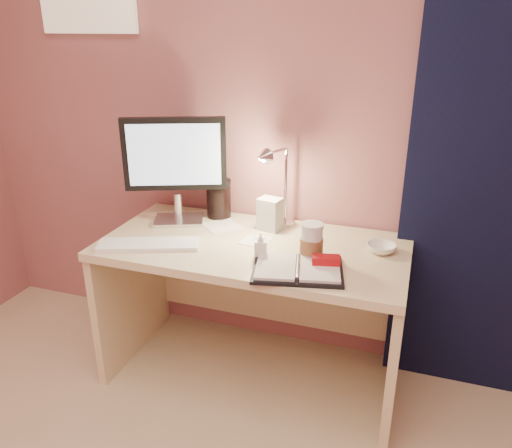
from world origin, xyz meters
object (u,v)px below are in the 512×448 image
(lotion_bottle, at_px, (261,245))
(dark_jar, at_px, (219,200))
(product_box, at_px, (270,214))
(desk_lamp, at_px, (289,181))
(planner, at_px, (300,268))
(desk, at_px, (258,280))
(monitor, at_px, (175,161))
(keyboard, at_px, (149,244))
(coffee_cup, at_px, (312,242))
(bowl, at_px, (381,248))

(lotion_bottle, bearing_deg, dark_jar, 132.04)
(product_box, distance_m, desk_lamp, 0.20)
(planner, distance_m, desk_lamp, 0.49)
(dark_jar, distance_m, desk_lamp, 0.44)
(desk, xyz_separation_m, planner, (0.27, -0.27, 0.24))
(monitor, distance_m, desk_lamp, 0.57)
(keyboard, xyz_separation_m, dark_jar, (0.16, 0.45, 0.08))
(product_box, bearing_deg, dark_jar, 177.22)
(lotion_bottle, relative_size, desk_lamp, 0.28)
(lotion_bottle, xyz_separation_m, product_box, (-0.06, 0.32, 0.02))
(desk_lamp, bearing_deg, keyboard, -122.48)
(lotion_bottle, relative_size, product_box, 0.73)
(keyboard, height_order, desk_lamp, desk_lamp)
(lotion_bottle, bearing_deg, monitor, 153.46)
(planner, distance_m, dark_jar, 0.73)
(keyboard, xyz_separation_m, planner, (0.71, -0.02, 0.00))
(keyboard, relative_size, coffee_cup, 2.80)
(keyboard, relative_size, lotion_bottle, 3.85)
(desk, relative_size, monitor, 2.63)
(planner, height_order, coffee_cup, coffee_cup)
(coffee_cup, xyz_separation_m, bowl, (0.28, 0.16, -0.06))
(monitor, xyz_separation_m, planner, (0.72, -0.34, -0.30))
(keyboard, relative_size, desk_lamp, 1.09)
(monitor, xyz_separation_m, dark_jar, (0.17, 0.14, -0.23))
(desk, bearing_deg, coffee_cup, -26.29)
(keyboard, height_order, product_box, product_box)
(keyboard, xyz_separation_m, product_box, (0.46, 0.37, 0.07))
(monitor, xyz_separation_m, coffee_cup, (0.74, -0.21, -0.24))
(monitor, distance_m, coffee_cup, 0.80)
(coffee_cup, bearing_deg, product_box, 136.00)
(monitor, height_order, dark_jar, monitor)
(dark_jar, relative_size, product_box, 1.11)
(lotion_bottle, bearing_deg, keyboard, -173.98)
(coffee_cup, bearing_deg, planner, -96.58)
(desk, bearing_deg, desk_lamp, 45.86)
(planner, relative_size, product_box, 2.60)
(planner, height_order, desk_lamp, desk_lamp)
(lotion_bottle, bearing_deg, product_box, 100.10)
(desk, relative_size, coffee_cup, 8.68)
(lotion_bottle, xyz_separation_m, desk_lamp, (0.04, 0.32, 0.20))
(dark_jar, xyz_separation_m, product_box, (0.30, -0.08, -0.01))
(keyboard, distance_m, lotion_bottle, 0.52)
(coffee_cup, distance_m, product_box, 0.37)
(monitor, relative_size, planner, 1.28)
(lotion_bottle, relative_size, dark_jar, 0.66)
(product_box, height_order, desk_lamp, desk_lamp)
(desk_lamp, bearing_deg, dark_jar, -168.18)
(coffee_cup, bearing_deg, dark_jar, 149.12)
(keyboard, height_order, lotion_bottle, lotion_bottle)
(desk_lamp, bearing_deg, coffee_cup, -32.40)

